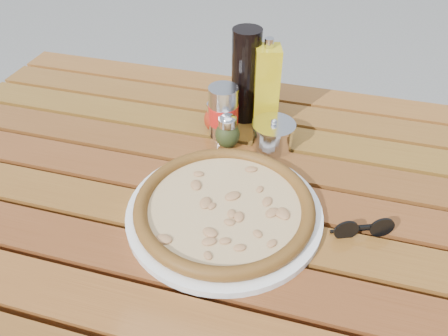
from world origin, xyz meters
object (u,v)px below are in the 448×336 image
(pepper_shaker, at_px, (216,116))
(dark_bottle, at_px, (246,76))
(soda_can, at_px, (223,112))
(sunglasses, at_px, (363,229))
(olive_oil_cruet, at_px, (266,87))
(parmesan_tin, at_px, (273,135))
(plate, at_px, (224,212))
(oregano_shaker, at_px, (227,131))
(pizza, at_px, (224,206))
(table, at_px, (221,212))

(pepper_shaker, distance_m, dark_bottle, 0.12)
(soda_can, relative_size, sunglasses, 1.12)
(olive_oil_cruet, bearing_deg, sunglasses, -51.77)
(parmesan_tin, bearing_deg, olive_oil_cruet, 112.80)
(soda_can, height_order, sunglasses, soda_can)
(olive_oil_cruet, bearing_deg, dark_bottle, 166.74)
(pepper_shaker, bearing_deg, plate, -70.23)
(plate, xyz_separation_m, sunglasses, (0.25, 0.02, 0.01))
(oregano_shaker, xyz_separation_m, olive_oil_cruet, (0.06, 0.11, 0.06))
(pepper_shaker, height_order, parmesan_tin, pepper_shaker)
(soda_can, distance_m, olive_oil_cruet, 0.11)
(sunglasses, bearing_deg, olive_oil_cruet, 106.47)
(pizza, relative_size, sunglasses, 3.39)
(soda_can, relative_size, olive_oil_cruet, 0.57)
(oregano_shaker, relative_size, soda_can, 0.68)
(dark_bottle, relative_size, parmesan_tin, 1.84)
(plate, height_order, pepper_shaker, pepper_shaker)
(plate, xyz_separation_m, soda_can, (-0.07, 0.25, 0.05))
(soda_can, bearing_deg, table, -75.54)
(oregano_shaker, relative_size, dark_bottle, 0.37)
(table, relative_size, soda_can, 11.67)
(dark_bottle, bearing_deg, soda_can, -109.84)
(plate, height_order, olive_oil_cruet, olive_oil_cruet)
(oregano_shaker, distance_m, sunglasses, 0.35)
(parmesan_tin, bearing_deg, pizza, -100.75)
(table, distance_m, olive_oil_cruet, 0.30)
(plate, bearing_deg, dark_bottle, 97.24)
(table, bearing_deg, olive_oil_cruet, 81.86)
(oregano_shaker, relative_size, parmesan_tin, 0.69)
(oregano_shaker, xyz_separation_m, soda_can, (-0.02, 0.04, 0.02))
(pizza, distance_m, olive_oil_cruet, 0.33)
(table, height_order, pizza, pizza)
(soda_can, xyz_separation_m, sunglasses, (0.32, -0.23, -0.04))
(plate, xyz_separation_m, olive_oil_cruet, (0.01, 0.32, 0.09))
(pepper_shaker, xyz_separation_m, oregano_shaker, (0.04, -0.05, 0.00))
(oregano_shaker, xyz_separation_m, parmesan_tin, (0.10, 0.03, -0.01))
(sunglasses, bearing_deg, plate, 162.55)
(parmesan_tin, height_order, sunglasses, parmesan_tin)
(parmesan_tin, bearing_deg, table, -114.44)
(pepper_shaker, distance_m, sunglasses, 0.42)
(oregano_shaker, xyz_separation_m, sunglasses, (0.30, -0.19, -0.02))
(soda_can, bearing_deg, plate, -73.84)
(table, bearing_deg, soda_can, 104.46)
(dark_bottle, bearing_deg, parmesan_tin, -48.84)
(pizza, bearing_deg, table, 109.97)
(pizza, distance_m, sunglasses, 0.25)
(oregano_shaker, bearing_deg, parmesan_tin, 15.14)
(table, xyz_separation_m, olive_oil_cruet, (0.04, 0.25, 0.17))
(olive_oil_cruet, bearing_deg, pizza, -91.37)
(pizza, distance_m, pepper_shaker, 0.28)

